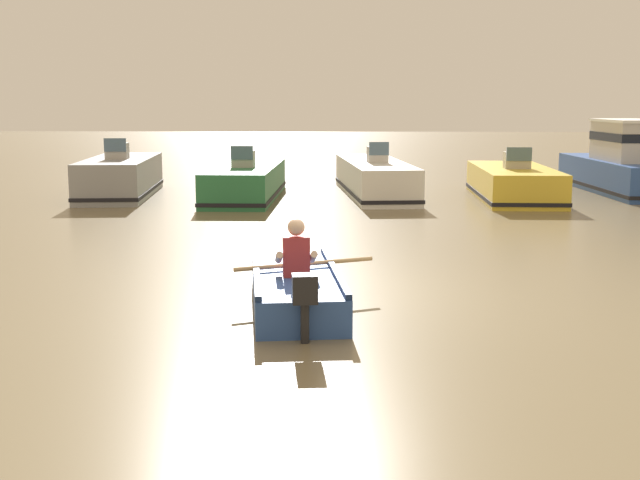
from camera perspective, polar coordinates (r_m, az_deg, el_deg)
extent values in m
plane|color=#7A6B4C|center=(11.55, 1.17, -3.79)|extent=(120.00, 120.00, 0.00)
cube|color=#2D519E|center=(10.86, -1.68, -3.48)|extent=(1.45, 3.21, 0.44)
cube|color=#2D519E|center=(12.54, -2.17, -1.69)|extent=(0.65, 0.47, 0.42)
cube|color=navy|center=(10.78, -4.40, -2.23)|extent=(0.43, 3.03, 0.08)
cube|color=navy|center=(10.84, 1.00, -2.14)|extent=(0.43, 3.03, 0.08)
cube|color=#3C62B2|center=(10.72, -1.65, -2.66)|extent=(1.04, 0.39, 0.06)
cylinder|color=black|center=(9.25, -1.05, -5.49)|extent=(0.11, 0.11, 0.54)
cube|color=black|center=(9.16, -1.06, -3.37)|extent=(0.31, 0.27, 0.32)
cube|color=#B23333|center=(10.61, -1.64, -1.14)|extent=(0.36, 0.26, 0.52)
sphere|color=beige|center=(10.55, -1.65, 0.89)|extent=(0.22, 0.22, 0.22)
cylinder|color=beige|center=(10.65, -2.84, -1.21)|extent=(0.14, 0.43, 0.23)
cylinder|color=beige|center=(10.68, -0.48, -1.17)|extent=(0.14, 0.43, 0.23)
cylinder|color=tan|center=(11.15, -1.03, -1.65)|extent=(1.84, 0.89, 0.06)
cube|color=gray|center=(23.97, -13.56, 4.23)|extent=(2.13, 5.15, 1.07)
cube|color=black|center=(24.00, -13.53, 3.40)|extent=(2.17, 5.19, 0.10)
cube|color=#B2ADA3|center=(23.54, -13.79, 5.97)|extent=(0.64, 0.55, 0.44)
cube|color=slate|center=(23.28, -13.92, 6.37)|extent=(0.60, 0.09, 0.36)
cube|color=#287042|center=(22.92, -5.13, 3.99)|extent=(1.79, 5.71, 0.89)
cube|color=black|center=(22.95, -5.12, 3.27)|extent=(1.83, 5.75, 0.10)
cube|color=#B2ADA3|center=(22.44, -5.30, 5.58)|extent=(0.60, 0.51, 0.44)
cube|color=slate|center=(22.17, -5.40, 6.00)|extent=(0.59, 0.05, 0.36)
cube|color=white|center=(23.68, 3.79, 4.27)|extent=(2.23, 6.47, 0.96)
cube|color=black|center=(23.72, 3.78, 3.52)|extent=(2.27, 6.51, 0.10)
cube|color=beige|center=(23.16, 3.98, 5.89)|extent=(0.60, 0.56, 0.44)
cube|color=slate|center=(22.89, 4.08, 6.29)|extent=(0.55, 0.10, 0.36)
cube|color=gold|center=(23.23, 13.17, 3.82)|extent=(2.03, 5.09, 0.87)
cube|color=black|center=(23.26, 13.14, 3.13)|extent=(2.07, 5.13, 0.10)
cube|color=#B2ADA3|center=(22.80, 13.40, 5.36)|extent=(0.68, 0.52, 0.44)
cube|color=slate|center=(22.53, 13.54, 5.76)|extent=(0.67, 0.06, 0.36)
cube|color=#2D519E|center=(26.03, 19.90, 4.19)|extent=(2.00, 6.23, 0.95)
cube|color=black|center=(26.06, 19.86, 3.52)|extent=(2.04, 6.27, 0.10)
cube|color=beige|center=(25.45, 20.47, 6.36)|extent=(1.47, 2.64, 1.10)
cube|color=black|center=(25.44, 20.49, 6.67)|extent=(1.50, 2.67, 0.24)
cube|color=white|center=(25.43, 20.55, 7.69)|extent=(1.54, 2.77, 0.08)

